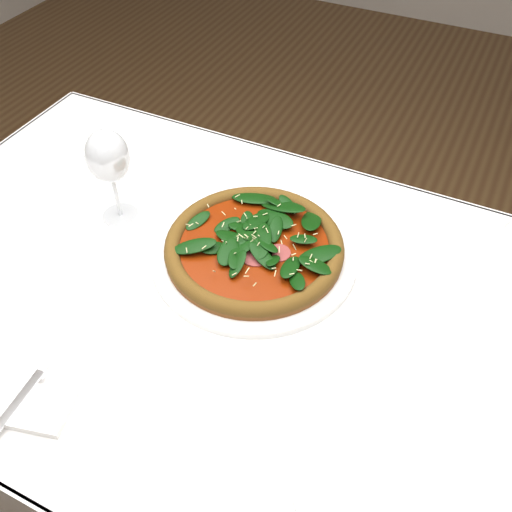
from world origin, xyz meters
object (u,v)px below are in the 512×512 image
at_px(pizza, 254,245).
at_px(wine_glass, 108,159).
at_px(plate, 254,253).
at_px(napkin, 19,405).

relative_size(pizza, wine_glass, 1.68).
bearing_deg(wine_glass, plate, 3.06).
xyz_separation_m(plate, wine_glass, (-0.27, -0.01, 0.12)).
distance_m(pizza, wine_glass, 0.29).
xyz_separation_m(plate, napkin, (-0.16, -0.40, -0.00)).
xyz_separation_m(pizza, napkin, (-0.16, -0.40, -0.02)).
bearing_deg(wine_glass, pizza, 3.06).
relative_size(pizza, napkin, 2.14).
height_order(pizza, wine_glass, wine_glass).
bearing_deg(pizza, wine_glass, -176.94).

